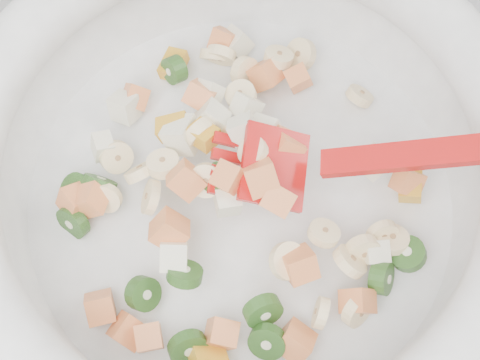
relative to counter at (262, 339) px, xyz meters
name	(u,v)px	position (x,y,z in m)	size (l,w,h in m)	color
counter	(262,339)	(0.00, 0.00, 0.00)	(2.00, 0.60, 0.90)	#98979C
mixing_bowl	(240,172)	(-0.02, 0.04, 0.51)	(0.44, 0.42, 0.15)	white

